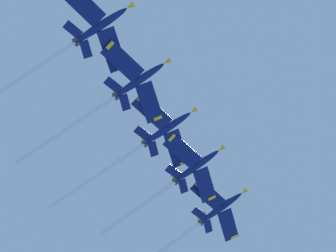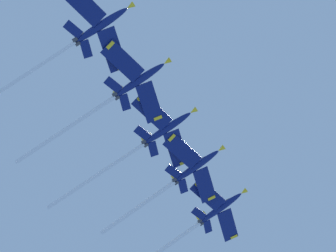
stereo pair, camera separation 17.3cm
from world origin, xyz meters
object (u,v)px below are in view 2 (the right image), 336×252
jet_inner_left (180,178)px  jet_far_right (84,37)px  jet_centre (148,141)px  jet_far_left (203,220)px  jet_inner_right (120,93)px

jet_inner_left → jet_far_right: size_ratio=0.87×
jet_inner_left → jet_centre: (-11.60, 1.30, 0.44)m
jet_far_right → jet_far_left: bearing=1.2°
jet_inner_left → jet_inner_right: size_ratio=0.88×
jet_inner_left → jet_inner_right: (-24.41, 0.56, 0.21)m
jet_inner_left → jet_inner_right: jet_inner_left is taller
jet_inner_right → jet_centre: bearing=3.3°
jet_centre → jet_inner_right: jet_centre is taller
jet_inner_left → jet_far_right: bearing=179.4°
jet_far_left → jet_far_right: (-52.10, -1.05, 0.06)m
jet_centre → jet_far_right: (-26.30, -0.93, 0.62)m
jet_far_left → jet_far_right: size_ratio=0.91×
jet_far_left → jet_centre: size_ratio=0.90×
jet_far_right → jet_inner_left: bearing=-0.6°
jet_inner_left → jet_far_right: (-37.90, 0.37, 1.06)m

